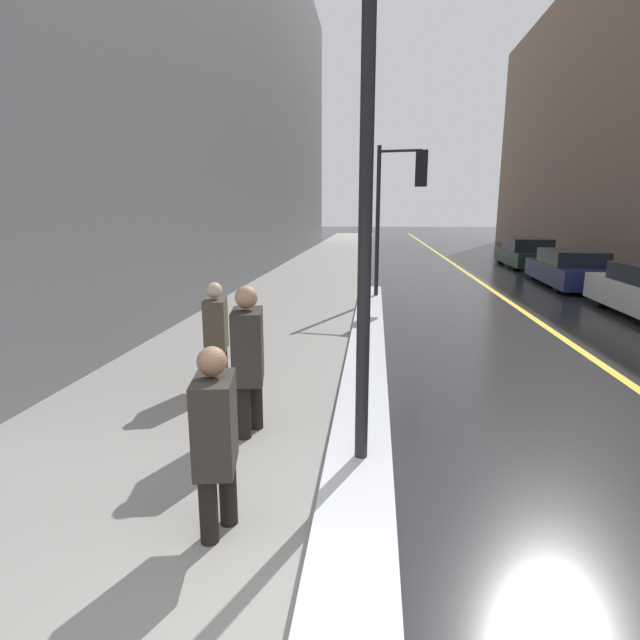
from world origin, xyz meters
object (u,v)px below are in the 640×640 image
lamp_post (367,131)px  traffic_light_near (403,190)px  pedestrian_trailing (248,354)px  parked_car_dark_green (526,253)px  pedestrian_nearside (215,434)px  pedestrian_in_glasses (216,330)px  parked_car_navy (570,269)px

lamp_post → traffic_light_near: 9.30m
pedestrian_trailing → parked_car_dark_green: 19.80m
parked_car_dark_green → pedestrian_nearside: bearing=159.3°
lamp_post → pedestrian_in_glasses: bearing=134.2°
lamp_post → parked_car_navy: size_ratio=1.08×
lamp_post → pedestrian_trailing: bearing=150.4°
parked_car_navy → traffic_light_near: bearing=125.2°
pedestrian_in_glasses → parked_car_navy: (8.58, 10.76, -0.26)m
pedestrian_trailing → parked_car_dark_green: bearing=145.7°
parked_car_dark_green → parked_car_navy: bearing=178.2°
parked_car_navy → lamp_post: bearing=156.0°
traffic_light_near → parked_car_navy: size_ratio=0.86×
pedestrian_nearside → parked_car_dark_green: 21.35m
pedestrian_nearside → traffic_light_near: bearing=159.5°
traffic_light_near → pedestrian_in_glasses: (-2.86, -7.13, -2.14)m
traffic_light_near → pedestrian_trailing: traffic_light_near is taller
lamp_post → pedestrian_trailing: (-1.25, 0.71, -2.16)m
pedestrian_nearside → parked_car_dark_green: (7.84, 19.85, -0.23)m
pedestrian_trailing → traffic_light_near: bearing=156.2°
traffic_light_near → parked_car_dark_green: traffic_light_near is taller
pedestrian_trailing → lamp_post: bearing=50.1°
pedestrian_in_glasses → parked_car_dark_green: 18.88m
traffic_light_near → parked_car_navy: bearing=41.3°
pedestrian_nearside → pedestrian_trailing: (-0.20, 1.76, 0.10)m
pedestrian_nearside → parked_car_navy: bearing=141.1°
pedestrian_in_glasses → parked_car_dark_green: pedestrian_in_glasses is taller
pedestrian_trailing → pedestrian_nearside: bearing=-4.0°
lamp_post → parked_car_dark_green: lamp_post is taller
pedestrian_in_glasses → pedestrian_trailing: bearing=19.5°
parked_car_dark_green → pedestrian_trailing: bearing=156.9°
traffic_light_near → parked_car_navy: traffic_light_near is taller
pedestrian_in_glasses → parked_car_dark_green: (8.85, 16.68, -0.23)m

